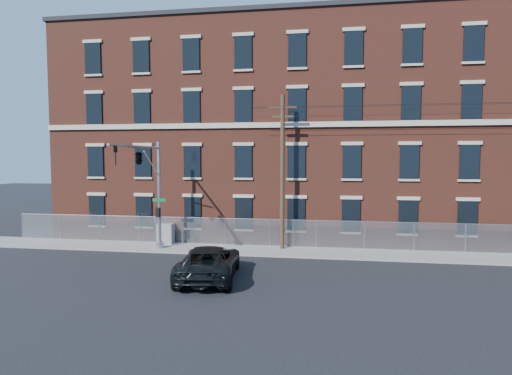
{
  "coord_description": "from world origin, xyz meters",
  "views": [
    {
      "loc": [
        4.47,
        -21.46,
        6.03
      ],
      "look_at": [
        0.51,
        4.0,
        4.23
      ],
      "focal_mm": 29.29,
      "sensor_mm": 36.0,
      "label": 1
    }
  ],
  "objects_px": {
    "pickup_truck": "(209,262)",
    "traffic_signal_mast": "(144,169)",
    "utility_cabinet": "(166,234)",
    "utility_pole_near": "(282,169)"
  },
  "relations": [
    {
      "from": "traffic_signal_mast",
      "to": "pickup_truck",
      "type": "bearing_deg",
      "value": -35.57
    },
    {
      "from": "traffic_signal_mast",
      "to": "utility_pole_near",
      "type": "height_order",
      "value": "utility_pole_near"
    },
    {
      "from": "pickup_truck",
      "to": "utility_cabinet",
      "type": "distance_m",
      "value": 8.86
    },
    {
      "from": "utility_pole_near",
      "to": "utility_cabinet",
      "type": "height_order",
      "value": "utility_pole_near"
    },
    {
      "from": "traffic_signal_mast",
      "to": "utility_cabinet",
      "type": "bearing_deg",
      "value": 92.22
    },
    {
      "from": "pickup_truck",
      "to": "traffic_signal_mast",
      "type": "bearing_deg",
      "value": -41.92
    },
    {
      "from": "traffic_signal_mast",
      "to": "utility_cabinet",
      "type": "xyz_separation_m",
      "value": [
        -0.14,
        3.7,
        -4.57
      ]
    },
    {
      "from": "utility_cabinet",
      "to": "pickup_truck",
      "type": "bearing_deg",
      "value": -50.62
    },
    {
      "from": "traffic_signal_mast",
      "to": "utility_pole_near",
      "type": "relative_size",
      "value": 0.7
    },
    {
      "from": "pickup_truck",
      "to": "utility_cabinet",
      "type": "bearing_deg",
      "value": -61.23
    }
  ]
}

